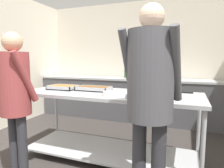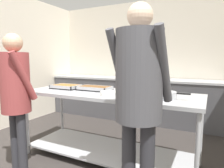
{
  "view_description": "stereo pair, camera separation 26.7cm",
  "coord_description": "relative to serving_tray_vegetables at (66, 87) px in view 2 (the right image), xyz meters",
  "views": [
    {
      "loc": [
        1.03,
        -0.58,
        1.33
      ],
      "look_at": [
        0.09,
        1.9,
        1.01
      ],
      "focal_mm": 32.0,
      "sensor_mm": 36.0,
      "label": 1
    },
    {
      "loc": [
        1.27,
        -0.47,
        1.33
      ],
      "look_at": [
        0.09,
        1.9,
        1.01
      ],
      "focal_mm": 32.0,
      "sensor_mm": 36.0,
      "label": 2
    }
  ],
  "objects": [
    {
      "name": "back_counter",
      "position": [
        0.65,
        1.83,
        -0.47
      ],
      "size": [
        4.52,
        0.65,
        0.93
      ],
      "color": "#4C4C51",
      "rests_on": "ground_plane"
    },
    {
      "name": "plate_stack",
      "position": [
        0.87,
        -0.23,
        -0.0
      ],
      "size": [
        0.27,
        0.27,
        0.05
      ],
      "color": "white",
      "rests_on": "serving_counter"
    },
    {
      "name": "wall_left",
      "position": [
        -1.66,
        0.17,
        0.39
      ],
      "size": [
        0.06,
        4.16,
        2.65
      ],
      "color": "beige",
      "rests_on": "ground_plane"
    },
    {
      "name": "serving_counter",
      "position": [
        0.74,
        -0.05,
        -0.32
      ],
      "size": [
        2.32,
        0.83,
        0.91
      ],
      "color": "#ADAFB5",
      "rests_on": "ground_plane"
    },
    {
      "name": "serving_tray_roast",
      "position": [
        0.47,
        0.05,
        0.0
      ],
      "size": [
        0.47,
        0.26,
        0.05
      ],
      "color": "#ADAFB5",
      "rests_on": "serving_counter"
    },
    {
      "name": "wall_rear",
      "position": [
        0.65,
        2.2,
        0.39
      ],
      "size": [
        4.68,
        0.06,
        2.65
      ],
      "color": "beige",
      "rests_on": "ground_plane"
    },
    {
      "name": "guest_serving_left",
      "position": [
        1.39,
        -0.75,
        0.17
      ],
      "size": [
        0.52,
        0.39,
        1.79
      ],
      "color": "#2D2D33",
      "rests_on": "ground_plane"
    },
    {
      "name": "serving_tray_vegetables",
      "position": [
        0.0,
        0.0,
        0.0
      ],
      "size": [
        0.4,
        0.28,
        0.05
      ],
      "color": "#ADAFB5",
      "rests_on": "serving_counter"
    },
    {
      "name": "sauce_pan",
      "position": [
        1.47,
        -0.15,
        0.02
      ],
      "size": [
        0.42,
        0.28,
        0.08
      ],
      "color": "#ADAFB5",
      "rests_on": "serving_counter"
    },
    {
      "name": "guest_serving_right",
      "position": [
        -0.06,
        -0.81,
        0.08
      ],
      "size": [
        0.45,
        0.36,
        1.62
      ],
      "color": "#2D2D33",
      "rests_on": "ground_plane"
    },
    {
      "name": "broccoli_bowl",
      "position": [
        1.13,
        -0.32,
        0.01
      ],
      "size": [
        0.18,
        0.18,
        0.09
      ],
      "color": "#B2B2B7",
      "rests_on": "serving_counter"
    },
    {
      "name": "water_bottle",
      "position": [
        0.37,
        1.9,
        0.13
      ],
      "size": [
        0.07,
        0.07,
        0.29
      ],
      "color": "#23602D",
      "rests_on": "back_counter"
    }
  ]
}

